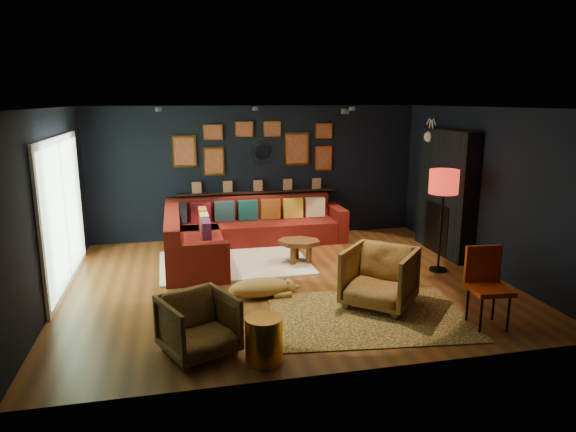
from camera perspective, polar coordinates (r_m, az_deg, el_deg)
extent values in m
plane|color=brown|center=(7.90, -0.13, -7.25)|extent=(6.50, 6.50, 0.00)
plane|color=black|center=(10.22, -3.44, 4.85)|extent=(6.50, 0.00, 6.50)
plane|color=black|center=(4.98, 6.65, -3.74)|extent=(6.50, 0.00, 6.50)
plane|color=black|center=(7.57, -24.93, 0.87)|extent=(0.00, 5.50, 5.50)
plane|color=black|center=(8.83, 20.97, 2.76)|extent=(0.00, 5.50, 5.50)
plane|color=silver|center=(7.42, -0.15, 11.96)|extent=(6.50, 6.50, 0.00)
cube|color=maroon|center=(9.92, -4.04, -1.82)|extent=(3.20, 0.95, 0.42)
cube|color=maroon|center=(10.17, -4.38, 0.96)|extent=(3.20, 0.24, 0.46)
cube|color=maroon|center=(10.27, 5.37, -0.71)|extent=(0.22, 0.95, 0.64)
cube|color=maroon|center=(8.77, -10.27, -3.97)|extent=(0.95, 2.20, 0.42)
cube|color=maroon|center=(8.66, -12.73, -1.42)|extent=(0.24, 2.20, 0.46)
cube|color=maroon|center=(7.78, -9.99, -5.28)|extent=(0.95, 0.22, 0.64)
cube|color=#2C2D49|center=(9.88, -12.27, 0.29)|extent=(0.38, 0.14, 0.38)
cube|color=maroon|center=(9.88, -9.66, 0.41)|extent=(0.38, 0.14, 0.38)
cube|color=#264A59|center=(9.91, -7.07, 0.53)|extent=(0.38, 0.14, 0.38)
cube|color=#155157|center=(9.96, -4.49, 0.66)|extent=(0.38, 0.14, 0.38)
cube|color=brown|center=(10.03, -1.95, 0.77)|extent=(0.38, 0.14, 0.38)
cube|color=yellow|center=(10.12, 0.56, 0.89)|extent=(0.38, 0.14, 0.38)
cube|color=beige|center=(10.23, 3.01, 1.00)|extent=(0.38, 0.14, 0.38)
cube|color=#AC7024|center=(9.35, -9.45, -0.29)|extent=(0.14, 0.38, 0.38)
cube|color=#D5AC80|center=(8.86, -9.27, -1.01)|extent=(0.14, 0.38, 0.38)
cube|color=#56265A|center=(8.38, -9.07, -1.81)|extent=(0.14, 0.38, 0.38)
cube|color=black|center=(10.22, -3.35, 2.69)|extent=(3.20, 0.12, 0.04)
cube|color=gold|center=(10.02, -11.44, 7.05)|extent=(0.45, 0.03, 0.60)
cube|color=#B96033|center=(10.00, -11.44, 7.04)|extent=(0.38, 0.01, 0.51)
cube|color=gold|center=(10.07, -8.24, 6.05)|extent=(0.40, 0.03, 0.55)
cube|color=#B96033|center=(10.05, -8.24, 6.04)|extent=(0.34, 0.01, 0.47)
cube|color=gold|center=(10.02, -8.35, 9.18)|extent=(0.38, 0.03, 0.30)
cube|color=#B96033|center=(10.00, -8.34, 9.17)|extent=(0.32, 0.01, 0.25)
cube|color=gold|center=(10.30, 0.99, 7.45)|extent=(0.50, 0.03, 0.65)
cube|color=#B96033|center=(10.28, 1.01, 7.44)|extent=(0.42, 0.01, 0.55)
cube|color=gold|center=(10.46, 3.93, 6.40)|extent=(0.35, 0.03, 0.50)
cube|color=#B96033|center=(10.44, 3.96, 6.39)|extent=(0.30, 0.01, 0.42)
cube|color=gold|center=(10.41, 3.98, 9.41)|extent=(0.35, 0.03, 0.30)
cube|color=#B96033|center=(10.39, 4.01, 9.41)|extent=(0.30, 0.01, 0.25)
cube|color=gold|center=(10.08, -4.90, 9.57)|extent=(0.35, 0.03, 0.30)
cube|color=#B96033|center=(10.06, -4.89, 9.57)|extent=(0.30, 0.01, 0.25)
cube|color=gold|center=(10.16, -1.79, 9.64)|extent=(0.35, 0.03, 0.30)
cube|color=#B96033|center=(10.15, -1.77, 9.63)|extent=(0.30, 0.01, 0.25)
cylinder|color=silver|center=(10.16, -2.89, 7.08)|extent=(0.28, 0.03, 0.28)
cone|color=gold|center=(10.20, -1.66, 7.12)|extent=(0.03, 0.16, 0.03)
cone|color=gold|center=(10.19, -1.75, 7.58)|extent=(0.04, 0.16, 0.04)
cone|color=gold|center=(10.18, -2.02, 7.98)|extent=(0.04, 0.16, 0.04)
cone|color=gold|center=(10.16, -2.43, 8.24)|extent=(0.04, 0.16, 0.04)
cone|color=gold|center=(10.14, -2.90, 8.32)|extent=(0.03, 0.16, 0.03)
cone|color=gold|center=(10.13, -3.37, 8.21)|extent=(0.04, 0.16, 0.04)
cone|color=gold|center=(10.12, -3.77, 7.93)|extent=(0.04, 0.16, 0.04)
cone|color=gold|center=(10.12, -4.03, 7.52)|extent=(0.04, 0.16, 0.04)
cone|color=gold|center=(10.13, -4.12, 7.05)|extent=(0.03, 0.16, 0.03)
cone|color=gold|center=(10.14, -4.02, 6.58)|extent=(0.04, 0.16, 0.04)
cone|color=gold|center=(10.16, -3.75, 6.18)|extent=(0.04, 0.16, 0.04)
cone|color=gold|center=(10.17, -3.34, 5.93)|extent=(0.04, 0.16, 0.04)
cone|color=gold|center=(10.19, -2.87, 5.85)|extent=(0.03, 0.16, 0.03)
cone|color=gold|center=(10.20, -2.40, 5.96)|extent=(0.04, 0.16, 0.04)
cone|color=gold|center=(10.21, -2.01, 6.24)|extent=(0.04, 0.16, 0.04)
cone|color=gold|center=(10.21, -1.75, 6.64)|extent=(0.04, 0.16, 0.04)
cube|color=black|center=(9.54, 17.18, 2.51)|extent=(0.30, 1.60, 2.20)
cube|color=black|center=(9.64, 16.62, -1.30)|extent=(0.20, 0.80, 0.90)
cone|color=white|center=(9.90, 16.58, 8.46)|extent=(0.35, 0.28, 0.28)
sphere|color=white|center=(9.80, 15.44, 8.49)|extent=(0.20, 0.20, 0.20)
cylinder|color=white|center=(9.75, 15.77, 9.45)|extent=(0.02, 0.10, 0.28)
cylinder|color=white|center=(9.85, 15.44, 9.50)|extent=(0.02, 0.10, 0.28)
cube|color=white|center=(8.18, -23.73, 0.36)|extent=(0.04, 2.80, 2.20)
cube|color=#B2DDA9|center=(8.18, -23.56, 0.37)|extent=(0.01, 2.60, 2.00)
cube|color=white|center=(8.17, -23.53, 0.37)|extent=(0.02, 0.06, 2.00)
cylinder|color=black|center=(8.46, -14.21, 11.41)|extent=(0.10, 0.10, 0.06)
cylinder|color=black|center=(8.96, -3.65, 11.82)|extent=(0.10, 0.10, 0.06)
cylinder|color=black|center=(8.96, 7.13, 11.75)|extent=(0.10, 0.10, 0.06)
cylinder|color=black|center=(6.81, 6.36, 11.47)|extent=(0.10, 0.10, 0.06)
cube|color=white|center=(8.75, -5.95, -5.20)|extent=(2.50, 1.84, 0.03)
cube|color=#DBAD55|center=(6.77, 8.92, -10.91)|extent=(2.66, 2.03, 0.01)
cylinder|color=brown|center=(8.54, 0.53, -4.42)|extent=(0.09, 0.09, 0.30)
cylinder|color=brown|center=(8.60, 2.34, -4.30)|extent=(0.09, 0.09, 0.30)
cylinder|color=brown|center=(8.87, 0.94, -3.76)|extent=(0.09, 0.09, 0.30)
cylinder|color=maroon|center=(9.11, -10.21, -3.37)|extent=(0.52, 0.52, 0.34)
imported|color=#C9893B|center=(5.72, -9.92, -11.58)|extent=(0.93, 0.91, 0.74)
imported|color=#C9893B|center=(6.96, 10.13, -6.43)|extent=(1.17, 1.17, 0.88)
cylinder|color=gold|center=(5.55, -2.69, -13.56)|extent=(0.40, 0.40, 0.50)
cylinder|color=black|center=(6.55, 20.66, -10.19)|extent=(0.03, 0.03, 0.48)
cylinder|color=black|center=(6.72, 23.30, -9.87)|extent=(0.03, 0.03, 0.48)
cylinder|color=black|center=(6.84, 19.32, -9.13)|extent=(0.03, 0.03, 0.48)
cylinder|color=black|center=(6.99, 21.89, -8.84)|extent=(0.03, 0.03, 0.48)
cube|color=#E24114|center=(6.69, 21.46, -7.58)|extent=(0.50, 0.50, 0.06)
cube|color=#E24114|center=(6.77, 20.84, -4.96)|extent=(0.46, 0.09, 0.46)
cylinder|color=black|center=(8.70, 16.32, -5.73)|extent=(0.28, 0.28, 0.04)
cylinder|color=black|center=(8.52, 16.61, -1.34)|extent=(0.04, 0.04, 1.33)
cylinder|color=#AF1D12|center=(8.37, 16.93, 3.67)|extent=(0.45, 0.45, 0.38)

